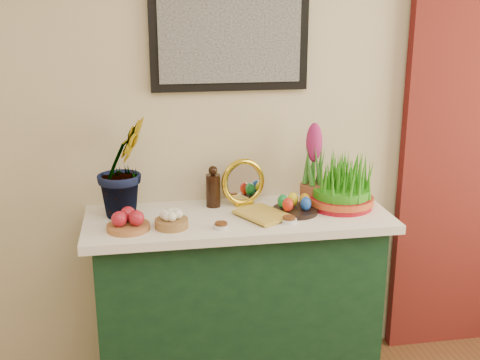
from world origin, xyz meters
name	(u,v)px	position (x,y,z in m)	size (l,w,h in m)	color
sideboard	(238,305)	(-0.08, 2.00, 0.42)	(1.30, 0.45, 0.85)	#14381D
tablecloth	(238,218)	(-0.08, 2.00, 0.87)	(1.40, 0.55, 0.04)	white
hyacinth_green	(122,151)	(-0.59, 2.09, 1.19)	(0.30, 0.26, 0.60)	#327524
apple_bowl	(128,221)	(-0.58, 1.89, 0.93)	(0.21, 0.21, 0.09)	#9A5E33
garlic_basket	(171,220)	(-0.39, 1.89, 0.92)	(0.17, 0.17, 0.08)	brown
vinegar_cruet	(213,189)	(-0.18, 2.14, 0.98)	(0.07, 0.07, 0.20)	black
mirror	(243,183)	(-0.03, 2.14, 1.00)	(0.23, 0.11, 0.23)	gold
book	(247,218)	(-0.05, 1.90, 0.91)	(0.16, 0.23, 0.03)	gold
spice_dish_left	(221,226)	(-0.18, 1.84, 0.90)	(0.07, 0.07, 0.03)	silver
spice_dish_right	(289,220)	(0.13, 1.86, 0.90)	(0.07, 0.07, 0.03)	silver
egg_plate	(295,206)	(0.18, 1.98, 0.92)	(0.27, 0.27, 0.09)	black
hyacinth_pink	(313,168)	(0.30, 2.10, 1.07)	(0.12, 0.12, 0.40)	brown
wheatgrass_sabzeh	(341,185)	(0.42, 2.02, 1.00)	(0.31, 0.31, 0.25)	maroon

